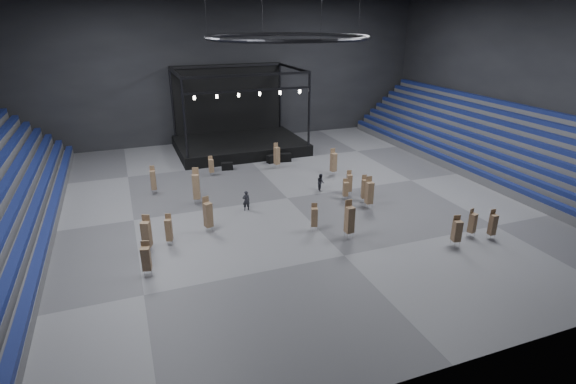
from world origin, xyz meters
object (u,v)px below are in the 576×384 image
object	(u,v)px
chair_stack_6	(472,222)
chair_stack_7	(153,180)
chair_stack_3	(208,214)
chair_stack_15	(349,219)
chair_stack_8	(196,186)
chair_stack_5	(211,165)
chair_stack_14	(364,188)
chair_stack_11	(146,233)
chair_stack_9	(146,258)
chair_stack_4	(457,230)
chair_stack_12	(369,192)
flight_case_left	(227,166)
chair_stack_13	(346,189)
crew_member	(321,182)
stage	(238,137)
chair_stack_1	(169,229)
chair_stack_10	(493,224)
chair_stack_17	(314,217)
chair_stack_0	(333,162)
chair_stack_2	(277,155)
man_center	(246,201)
flight_case_mid	(273,159)
chair_stack_16	(349,182)
flight_case_right	(285,157)

from	to	relation	value
chair_stack_6	chair_stack_7	distance (m)	25.90
chair_stack_3	chair_stack_15	size ratio (longest dim) A/B	0.95
chair_stack_8	chair_stack_15	size ratio (longest dim) A/B	1.09
chair_stack_5	chair_stack_14	size ratio (longest dim) A/B	0.83
chair_stack_11	chair_stack_15	xyz separation A→B (m)	(13.26, -2.86, 0.09)
chair_stack_6	chair_stack_7	bearing A→B (deg)	122.21
chair_stack_6	chair_stack_9	world-z (taller)	chair_stack_9
chair_stack_4	chair_stack_12	size ratio (longest dim) A/B	0.83
chair_stack_7	flight_case_left	bearing A→B (deg)	36.40
chair_stack_13	crew_member	bearing A→B (deg)	123.56
chair_stack_9	chair_stack_14	size ratio (longest dim) A/B	0.94
stage	chair_stack_1	world-z (taller)	stage
chair_stack_10	chair_stack_17	xyz separation A→B (m)	(-10.98, 5.55, -0.03)
chair_stack_0	chair_stack_2	size ratio (longest dim) A/B	1.02
chair_stack_15	chair_stack_7	bearing A→B (deg)	127.58
chair_stack_4	man_center	world-z (taller)	chair_stack_4
flight_case_mid	chair_stack_15	bearing A→B (deg)	-92.03
chair_stack_16	chair_stack_14	bearing A→B (deg)	-66.07
stage	chair_stack_6	bearing A→B (deg)	-70.85
chair_stack_9	chair_stack_3	bearing A→B (deg)	56.36
man_center	flight_case_right	bearing A→B (deg)	-121.84
chair_stack_0	chair_stack_15	distance (m)	13.21
chair_stack_1	chair_stack_12	world-z (taller)	chair_stack_12
chair_stack_11	chair_stack_15	world-z (taller)	chair_stack_15
chair_stack_7	chair_stack_5	bearing A→B (deg)	34.60
chair_stack_8	chair_stack_10	size ratio (longest dim) A/B	1.40
chair_stack_3	chair_stack_14	distance (m)	13.21
chair_stack_8	chair_stack_15	bearing A→B (deg)	-31.58
flight_case_left	chair_stack_13	xyz separation A→B (m)	(7.47, -11.22, 0.61)
chair_stack_16	chair_stack_11	bearing A→B (deg)	-154.08
chair_stack_3	chair_stack_5	world-z (taller)	chair_stack_3
stage	chair_stack_16	xyz separation A→B (m)	(5.26, -17.39, -0.31)
stage	chair_stack_0	size ratio (longest dim) A/B	5.27
chair_stack_4	chair_stack_8	world-z (taller)	chair_stack_8
chair_stack_16	stage	bearing A→B (deg)	118.48
stage	chair_stack_9	xyz separation A→B (m)	(-12.09, -24.70, -0.26)
chair_stack_1	chair_stack_7	xyz separation A→B (m)	(-0.09, 10.17, 0.11)
chair_stack_2	chair_stack_17	distance (m)	14.63
flight_case_left	chair_stack_2	distance (m)	5.12
stage	chair_stack_13	bearing A→B (deg)	-76.23
chair_stack_4	chair_stack_13	world-z (taller)	chair_stack_4
flight_case_mid	chair_stack_7	bearing A→B (deg)	-159.53
chair_stack_1	chair_stack_7	bearing A→B (deg)	110.98
chair_stack_12	chair_stack_15	xyz separation A→B (m)	(-3.94, -4.06, 0.06)
chair_stack_10	chair_stack_16	bearing A→B (deg)	119.30
flight_case_mid	chair_stack_10	world-z (taller)	chair_stack_10
chair_stack_3	chair_stack_7	size ratio (longest dim) A/B	1.08
stage	chair_stack_15	size ratio (longest dim) A/B	4.98
flight_case_right	chair_stack_15	bearing A→B (deg)	-96.19
chair_stack_7	chair_stack_16	xyz separation A→B (m)	(15.73, -6.36, -0.12)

